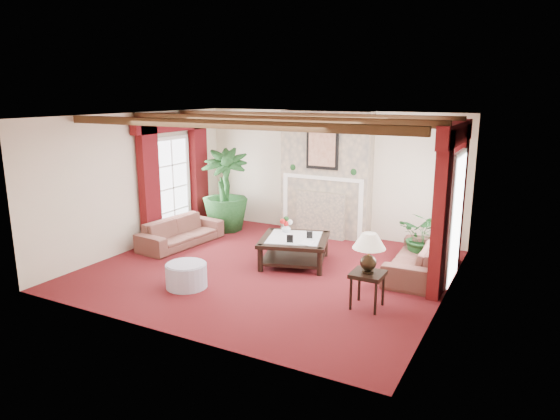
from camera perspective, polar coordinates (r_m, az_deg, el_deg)
The scene contains 23 objects.
floor at distance 8.98m, azimuth -1.29°, elevation -6.77°, with size 6.00×6.00×0.00m, color #430C10.
ceiling at distance 8.44m, azimuth -1.39°, elevation 10.70°, with size 6.00×6.00×0.00m, color white.
back_wall at distance 11.05m, azimuth 5.66°, elevation 4.23°, with size 6.00×0.02×2.70m, color beige.
left_wall at distance 10.39m, azimuth -15.96°, elevation 3.19°, with size 0.02×5.50×2.70m, color beige.
right_wall at distance 7.64m, azimuth 18.70°, elevation -0.53°, with size 0.02×5.50×2.70m, color beige.
ceiling_beams at distance 8.45m, azimuth -1.39°, elevation 10.29°, with size 6.00×3.00×0.12m, color #382311, non-canonical shape.
fireplace at distance 10.74m, azimuth 5.42°, elevation 11.21°, with size 2.00×0.52×2.70m, color tan, non-canonical shape.
french_door_left at distance 11.00m, azimuth -12.49°, elevation 8.04°, with size 0.10×1.10×2.16m, color white, non-canonical shape.
french_door_right at distance 8.49m, azimuth 20.03°, elevation 6.06°, with size 0.10×1.10×2.16m, color white, non-canonical shape.
curtains_left at distance 10.90m, azimuth -12.15°, elevation 10.22°, with size 0.20×2.40×2.55m, color #43090F, non-canonical shape.
curtains_right at distance 8.47m, azimuth 19.52°, elevation 8.94°, with size 0.20×2.40×2.55m, color #43090F, non-canonical shape.
sofa_left at distance 10.46m, azimuth -11.28°, elevation -1.99°, with size 0.73×1.93×0.74m, color #380F1D.
sofa_right at distance 8.97m, azimuth 15.41°, elevation -4.63°, with size 0.66×2.03×0.79m, color #380F1D.
potted_palm at distance 11.42m, azimuth -6.27°, elevation 0.26°, with size 1.77×2.12×1.04m, color black.
small_plant at distance 9.58m, azimuth 16.14°, elevation -3.61°, with size 1.11×1.18×0.76m, color black.
coffee_table at distance 9.20m, azimuth 1.64°, elevation -4.67°, with size 1.20×1.20×0.49m, color black, non-canonical shape.
side_table at distance 7.48m, azimuth 9.93°, elevation -8.98°, with size 0.46×0.46×0.54m, color black, non-canonical shape.
ottoman at distance 8.27m, azimuth -10.64°, elevation -7.38°, with size 0.67×0.67×0.39m, color #A4A3B9.
table_lamp at distance 7.29m, azimuth 10.11°, elevation -4.80°, with size 0.48×0.48×0.61m, color black, non-canonical shape.
flower_vase at distance 9.45m, azimuth 0.70°, elevation -2.07°, with size 0.23×0.23×0.17m, color silver.
book at distance 8.79m, azimuth 2.42°, elevation -2.89°, with size 0.21×0.02×0.29m, color black.
photo_frame_a at distance 8.79m, azimuth 1.14°, elevation -3.33°, with size 0.11×0.02×0.15m, color black, non-canonical shape.
photo_frame_b at distance 9.05m, azimuth 3.40°, elevation -2.89°, with size 0.11×0.02×0.14m, color black, non-canonical shape.
Camera 1 is at (4.13, -7.35, 3.09)m, focal length 32.00 mm.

